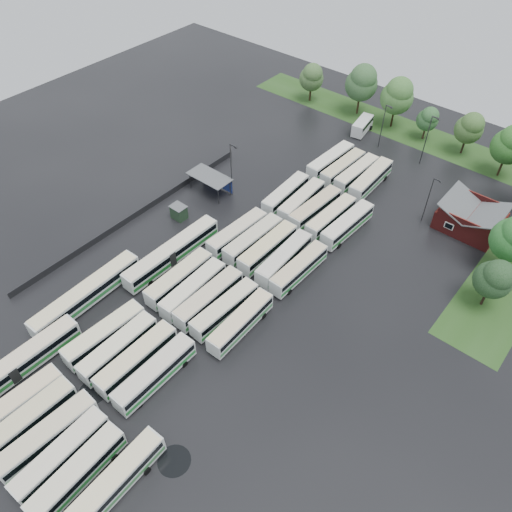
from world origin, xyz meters
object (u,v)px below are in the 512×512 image
Objects in this scene: artic_bus_west_a at (16,366)px; artic_bus_east at (96,501)px; brick_building at (470,220)px; minibus at (362,125)px.

artic_bus_east is (21.55, -3.65, 0.00)m from artic_bus_west_a.
brick_building is 34.26m from minibus.
brick_building is 0.56× the size of artic_bus_east.
brick_building is 70.45m from artic_bus_east.
artic_bus_east is at bearing -99.57° from brick_building.
brick_building reaches higher than artic_bus_west_a.
minibus is at bearing 153.34° from brick_building.
minibus is (-30.62, 15.37, -0.25)m from brick_building.
artic_bus_east is 2.58× the size of minibus.
brick_building is at bearing -36.06° from minibus.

